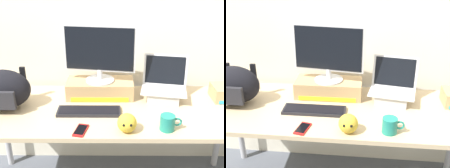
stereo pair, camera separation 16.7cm
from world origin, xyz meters
The scene contains 10 objects.
back_wall centered at (0.00, 0.46, 1.30)m, with size 7.00×0.10×2.60m, color silver.
desk centered at (0.00, 0.00, 0.66)m, with size 1.91×0.73×0.73m.
toner_box_yellow centered at (-0.09, 0.19, 0.79)m, with size 0.48×0.22×0.12m.
desktop_monitor centered at (-0.09, 0.19, 1.06)m, with size 0.50×0.21×0.41m.
open_laptop centered at (0.37, 0.15, 0.79)m, with size 0.35×0.28×0.31m.
external_keyboard centered at (-0.15, -0.07, 0.74)m, with size 0.42×0.13×0.02m.
messenger_backpack centered at (-0.72, 0.01, 0.86)m, with size 0.36×0.26×0.27m.
coffee_mug centered at (0.33, -0.26, 0.78)m, with size 0.13×0.09×0.10m.
cell_phone centered at (-0.18, -0.28, 0.73)m, with size 0.09×0.14×0.01m.
plush_toy centered at (0.09, -0.28, 0.79)m, with size 0.12×0.12×0.12m.
Camera 2 is at (0.18, -1.72, 1.68)m, focal length 46.02 mm.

